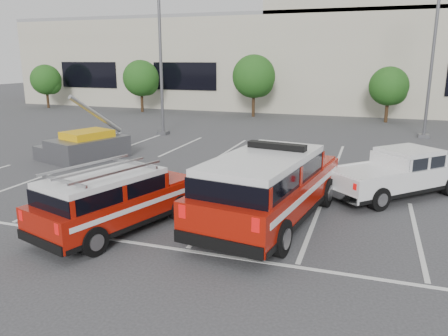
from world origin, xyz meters
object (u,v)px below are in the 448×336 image
at_px(tree_mid_left, 255,78).
at_px(light_pole_left, 160,47).
at_px(convention_building, 334,56).
at_px(tree_left, 142,79).
at_px(tree_mid_right, 390,88).
at_px(ladder_suv, 115,204).
at_px(fire_chief_suv, 269,192).
at_px(tree_far_left, 47,81).
at_px(light_pole_mid, 434,46).
at_px(white_pickup, 398,178).
at_px(utility_rig, 85,147).

relative_size(tree_mid_left, light_pole_left, 0.47).
distance_m(convention_building, tree_left, 18.11).
relative_size(tree_mid_right, ladder_suv, 0.80).
xyz_separation_m(light_pole_left, fire_chief_suv, (9.46, -12.37, -4.28)).
bearing_deg(tree_mid_right, tree_far_left, 180.00).
bearing_deg(light_pole_mid, tree_far_left, 169.27).
bearing_deg(ladder_suv, white_pickup, 55.28).
bearing_deg(tree_left, convention_building, 33.05).
distance_m(fire_chief_suv, ladder_suv, 4.22).
distance_m(tree_mid_right, white_pickup, 18.64).
xyz_separation_m(tree_far_left, white_pickup, (29.94, -18.55, -1.87)).
xyz_separation_m(light_pole_left, light_pole_mid, (15.00, 4.00, 0.00)).
bearing_deg(tree_left, tree_far_left, -180.00).
relative_size(convention_building, light_pole_left, 5.86).
bearing_deg(white_pickup, tree_mid_right, 133.76).
distance_m(tree_far_left, light_pole_left, 19.85).
xyz_separation_m(white_pickup, ladder_suv, (-7.36, -5.72, 0.10)).
xyz_separation_m(ladder_suv, utility_rig, (-5.99, 6.95, -0.13)).
relative_size(tree_far_left, tree_mid_right, 1.00).
height_order(light_pole_left, white_pickup, light_pole_left).
bearing_deg(tree_mid_right, light_pole_mid, -72.48).
height_order(tree_left, light_pole_mid, light_pole_mid).
bearing_deg(utility_rig, tree_mid_left, 98.50).
bearing_deg(tree_mid_left, ladder_suv, -83.92).
distance_m(light_pole_mid, fire_chief_suv, 17.80).
height_order(tree_left, ladder_suv, tree_left).
xyz_separation_m(tree_mid_right, fire_chief_suv, (-3.63, -22.41, -1.60)).
xyz_separation_m(convention_building, light_pole_mid, (6.82, -15.86, 0.47)).
distance_m(tree_far_left, tree_mid_left, 20.01).
xyz_separation_m(tree_left, white_pickup, (19.94, -18.55, -2.14)).
relative_size(convention_building, ladder_suv, 12.05).
xyz_separation_m(white_pickup, utility_rig, (-13.35, 1.23, -0.03)).
distance_m(tree_mid_left, ladder_suv, 24.51).
xyz_separation_m(tree_left, ladder_suv, (12.58, -24.26, -2.04)).
bearing_deg(utility_rig, tree_mid_right, 71.88).
bearing_deg(white_pickup, light_pole_left, -169.17).
bearing_deg(light_pole_left, convention_building, 67.61).
bearing_deg(ladder_suv, light_pole_mid, 80.32).
xyz_separation_m(tree_far_left, tree_mid_right, (30.00, 0.00, 0.00)).
relative_size(convention_building, tree_mid_left, 12.38).
distance_m(light_pole_mid, white_pickup, 13.45).
distance_m(light_pole_left, light_pole_mid, 15.52).
height_order(convention_building, tree_mid_left, convention_building).
xyz_separation_m(tree_far_left, fire_chief_suv, (26.37, -22.41, -1.60)).
height_order(tree_mid_right, ladder_suv, tree_mid_right).
bearing_deg(utility_rig, ladder_suv, -29.62).
height_order(tree_mid_left, light_pole_left, light_pole_left).
height_order(tree_left, tree_mid_right, tree_left).
relative_size(tree_far_left, white_pickup, 0.81).
bearing_deg(white_pickup, utility_rig, -141.34).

